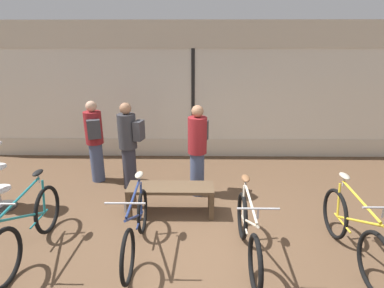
{
  "coord_description": "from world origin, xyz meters",
  "views": [
    {
      "loc": [
        0.07,
        -3.46,
        2.69
      ],
      "look_at": [
        0.0,
        1.74,
        0.95
      ],
      "focal_mm": 28.0,
      "sensor_mm": 36.0,
      "label": 1
    }
  ],
  "objects_px": {
    "display_bench": "(171,191)",
    "customer_mid_floor": "(95,139)",
    "bicycle_right": "(248,234)",
    "customer_by_window": "(198,148)",
    "bicycle_left": "(136,228)",
    "bicycle_far_left": "(28,228)",
    "customer_near_rack": "(129,143)",
    "bicycle_far_right": "(352,232)"
  },
  "relations": [
    {
      "from": "bicycle_far_right",
      "to": "bicycle_right",
      "type": "bearing_deg",
      "value": -179.35
    },
    {
      "from": "bicycle_far_left",
      "to": "bicycle_right",
      "type": "relative_size",
      "value": 1.07
    },
    {
      "from": "customer_by_window",
      "to": "customer_mid_floor",
      "type": "distance_m",
      "value": 2.11
    },
    {
      "from": "customer_near_rack",
      "to": "display_bench",
      "type": "bearing_deg",
      "value": -47.86
    },
    {
      "from": "bicycle_far_left",
      "to": "bicycle_right",
      "type": "distance_m",
      "value": 2.88
    },
    {
      "from": "customer_near_rack",
      "to": "customer_mid_floor",
      "type": "relative_size",
      "value": 1.02
    },
    {
      "from": "customer_near_rack",
      "to": "customer_mid_floor",
      "type": "height_order",
      "value": "customer_near_rack"
    },
    {
      "from": "bicycle_right",
      "to": "display_bench",
      "type": "height_order",
      "value": "bicycle_right"
    },
    {
      "from": "bicycle_left",
      "to": "display_bench",
      "type": "height_order",
      "value": "bicycle_left"
    },
    {
      "from": "bicycle_far_right",
      "to": "display_bench",
      "type": "xyz_separation_m",
      "value": [
        -2.42,
        1.08,
        0.01
      ]
    },
    {
      "from": "customer_near_rack",
      "to": "customer_by_window",
      "type": "xyz_separation_m",
      "value": [
        1.3,
        -0.24,
        0.01
      ]
    },
    {
      "from": "bicycle_far_left",
      "to": "bicycle_left",
      "type": "height_order",
      "value": "bicycle_far_left"
    },
    {
      "from": "customer_by_window",
      "to": "display_bench",
      "type": "bearing_deg",
      "value": -121.73
    },
    {
      "from": "bicycle_far_left",
      "to": "display_bench",
      "type": "height_order",
      "value": "bicycle_far_left"
    },
    {
      "from": "display_bench",
      "to": "customer_near_rack",
      "type": "distance_m",
      "value": 1.38
    },
    {
      "from": "customer_near_rack",
      "to": "customer_mid_floor",
      "type": "bearing_deg",
      "value": 158.72
    },
    {
      "from": "customer_by_window",
      "to": "customer_near_rack",
      "type": "bearing_deg",
      "value": 169.53
    },
    {
      "from": "bicycle_far_right",
      "to": "customer_near_rack",
      "type": "xyz_separation_m",
      "value": [
        -3.28,
        2.02,
        0.51
      ]
    },
    {
      "from": "display_bench",
      "to": "customer_by_window",
      "type": "relative_size",
      "value": 0.83
    },
    {
      "from": "display_bench",
      "to": "customer_near_rack",
      "type": "bearing_deg",
      "value": 132.14
    },
    {
      "from": "bicycle_far_right",
      "to": "bicycle_left",
      "type": "bearing_deg",
      "value": 177.99
    },
    {
      "from": "customer_near_rack",
      "to": "bicycle_left",
      "type": "bearing_deg",
      "value": -76.21
    },
    {
      "from": "bicycle_right",
      "to": "customer_mid_floor",
      "type": "bearing_deg",
      "value": 139.04
    },
    {
      "from": "display_bench",
      "to": "customer_mid_floor",
      "type": "relative_size",
      "value": 0.84
    },
    {
      "from": "bicycle_far_right",
      "to": "bicycle_far_left",
      "type": "bearing_deg",
      "value": 179.38
    },
    {
      "from": "bicycle_left",
      "to": "bicycle_far_right",
      "type": "bearing_deg",
      "value": -2.01
    },
    {
      "from": "bicycle_far_left",
      "to": "bicycle_far_right",
      "type": "xyz_separation_m",
      "value": [
        4.22,
        -0.05,
        0.01
      ]
    },
    {
      "from": "bicycle_far_left",
      "to": "customer_by_window",
      "type": "relative_size",
      "value": 1.05
    },
    {
      "from": "display_bench",
      "to": "customer_mid_floor",
      "type": "distance_m",
      "value": 2.08
    },
    {
      "from": "display_bench",
      "to": "customer_by_window",
      "type": "xyz_separation_m",
      "value": [
        0.44,
        0.71,
        0.51
      ]
    },
    {
      "from": "display_bench",
      "to": "customer_near_rack",
      "type": "relative_size",
      "value": 0.83
    },
    {
      "from": "display_bench",
      "to": "customer_mid_floor",
      "type": "bearing_deg",
      "value": 142.28
    },
    {
      "from": "bicycle_far_left",
      "to": "bicycle_left",
      "type": "bearing_deg",
      "value": 2.14
    },
    {
      "from": "bicycle_left",
      "to": "bicycle_far_right",
      "type": "height_order",
      "value": "bicycle_far_right"
    },
    {
      "from": "bicycle_far_right",
      "to": "display_bench",
      "type": "height_order",
      "value": "bicycle_far_right"
    },
    {
      "from": "customer_mid_floor",
      "to": "bicycle_left",
      "type": "bearing_deg",
      "value": -61.26
    },
    {
      "from": "bicycle_right",
      "to": "customer_by_window",
      "type": "xyz_separation_m",
      "value": [
        -0.64,
        1.8,
        0.54
      ]
    },
    {
      "from": "bicycle_right",
      "to": "display_bench",
      "type": "xyz_separation_m",
      "value": [
        -1.08,
        1.09,
        0.03
      ]
    },
    {
      "from": "bicycle_right",
      "to": "customer_by_window",
      "type": "relative_size",
      "value": 0.98
    },
    {
      "from": "customer_near_rack",
      "to": "customer_by_window",
      "type": "height_order",
      "value": "customer_by_window"
    },
    {
      "from": "bicycle_far_left",
      "to": "display_bench",
      "type": "xyz_separation_m",
      "value": [
        1.8,
        1.03,
        0.01
      ]
    },
    {
      "from": "bicycle_left",
      "to": "bicycle_right",
      "type": "height_order",
      "value": "bicycle_right"
    }
  ]
}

